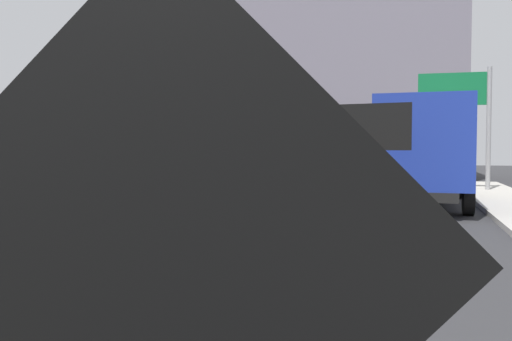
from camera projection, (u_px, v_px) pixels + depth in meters
roadwork_sign at (163, 280)px, 1.30m from camera, size 1.60×0.39×2.33m
arrow_board_trailer at (370, 212)px, 10.71m from camera, size 1.60×1.91×2.70m
box_truck at (423, 150)px, 16.18m from camera, size 2.76×7.56×3.17m
pickup_car at (24, 232)px, 6.82m from camera, size 2.31×4.65×1.38m
highway_guide_sign at (468, 107)px, 20.81m from camera, size 2.79×0.25×5.00m
far_building_block at (342, 88)px, 32.05m from camera, size 13.85×8.46×10.91m
traffic_cone_mid_lane at (264, 316)px, 4.67m from camera, size 0.36×0.36×0.61m
traffic_cone_far_lane at (315, 261)px, 6.92m from camera, size 0.36×0.36×0.62m
traffic_cone_curbside at (331, 231)px, 9.08m from camera, size 0.36×0.36×0.73m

